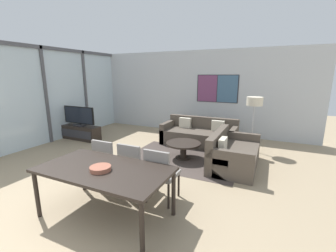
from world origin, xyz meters
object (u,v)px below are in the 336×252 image
at_px(sofa_side, 231,155).
at_px(coffee_table, 183,147).
at_px(sofa_main, 199,135).
at_px(floor_lamp, 254,104).
at_px(dining_chair_right, 160,172).
at_px(tv_console, 80,132).
at_px(television, 79,116).
at_px(dining_chair_left, 108,160).
at_px(dining_chair_centre, 134,165).
at_px(fruit_bowl, 100,168).
at_px(dining_table, 104,172).

height_order(sofa_side, coffee_table, sofa_side).
bearing_deg(sofa_main, floor_lamp, -0.28).
height_order(sofa_side, dining_chair_right, dining_chair_right).
bearing_deg(tv_console, television, 90.00).
distance_m(tv_console, dining_chair_left, 3.54).
distance_m(coffee_table, floor_lamp, 2.16).
distance_m(tv_console, floor_lamp, 5.23).
xyz_separation_m(television, dining_chair_right, (3.93, -2.13, -0.22)).
xyz_separation_m(sofa_side, dining_chair_centre, (-1.30, -1.92, 0.25)).
xyz_separation_m(coffee_table, fruit_bowl, (-0.16, -2.69, 0.47)).
height_order(dining_chair_right, floor_lamp, floor_lamp).
relative_size(television, floor_lamp, 0.82).
bearing_deg(dining_table, fruit_bowl, -79.85).
bearing_deg(sofa_side, floor_lamp, -13.77).
height_order(tv_console, dining_table, dining_table).
bearing_deg(dining_chair_left, dining_chair_right, -2.66).
bearing_deg(coffee_table, dining_chair_left, -110.57).
xyz_separation_m(tv_console, dining_chair_right, (3.93, -2.13, 0.30)).
distance_m(television, sofa_side, 4.72).
xyz_separation_m(tv_console, fruit_bowl, (3.41, -2.87, 0.56)).
xyz_separation_m(television, dining_chair_left, (2.85, -2.08, -0.22)).
distance_m(coffee_table, dining_table, 2.64).
relative_size(sofa_side, dining_chair_right, 1.82).
bearing_deg(dining_table, coffee_table, 86.24).
xyz_separation_m(dining_chair_left, fruit_bowl, (0.55, -0.79, 0.26)).
bearing_deg(coffee_table, tv_console, 177.05).
bearing_deg(tv_console, dining_chair_centre, -31.36).
height_order(television, fruit_bowl, television).
bearing_deg(sofa_side, dining_chair_left, 136.34).
distance_m(dining_table, floor_lamp, 4.26).
relative_size(television, dining_chair_centre, 1.32).
height_order(dining_chair_left, floor_lamp, floor_lamp).
bearing_deg(dining_chair_right, tv_console, 151.59).
xyz_separation_m(dining_table, dining_chair_centre, (0.00, 0.72, -0.16)).
bearing_deg(sofa_side, fruit_bowl, 154.71).
distance_m(television, dining_chair_left, 3.54).
height_order(tv_console, sofa_main, sofa_main).
height_order(television, coffee_table, television).
relative_size(dining_table, dining_chair_centre, 2.07).
bearing_deg(dining_chair_right, sofa_side, 68.96).
relative_size(dining_chair_centre, dining_chair_right, 1.00).
height_order(sofa_side, dining_chair_left, dining_chair_left).
bearing_deg(dining_chair_centre, tv_console, 148.64).
distance_m(television, dining_chair_right, 4.48).
height_order(television, dining_table, television).
xyz_separation_m(tv_console, sofa_main, (3.57, 1.12, 0.05)).
xyz_separation_m(sofa_side, dining_chair_left, (-1.84, -1.93, 0.25)).
xyz_separation_m(dining_chair_left, dining_chair_centre, (0.54, 0.01, 0.00)).
distance_m(coffee_table, dining_chair_centre, 1.90).
bearing_deg(fruit_bowl, dining_chair_centre, 91.04).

